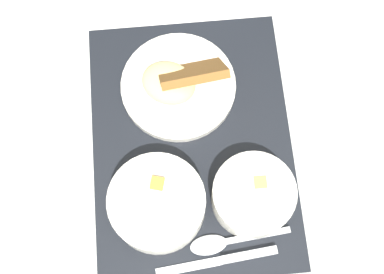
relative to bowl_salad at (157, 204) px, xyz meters
name	(u,v)px	position (x,y,z in m)	size (l,w,h in m)	color
ground_plane	(192,146)	(0.10, -0.07, -0.05)	(4.00, 4.00, 0.00)	silver
serving_tray	(192,144)	(0.10, -0.07, -0.04)	(0.45, 0.34, 0.02)	black
bowl_salad	(157,204)	(0.00, 0.00, 0.00)	(0.14, 0.14, 0.07)	silver
bowl_soup	(253,195)	(-0.01, -0.14, 0.00)	(0.12, 0.12, 0.06)	silver
plate_main	(178,83)	(0.19, -0.06, -0.01)	(0.19, 0.19, 0.09)	silver
knife	(235,258)	(-0.09, -0.10, -0.03)	(0.02, 0.18, 0.01)	silver
spoon	(224,242)	(-0.07, -0.09, -0.03)	(0.03, 0.16, 0.01)	silver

